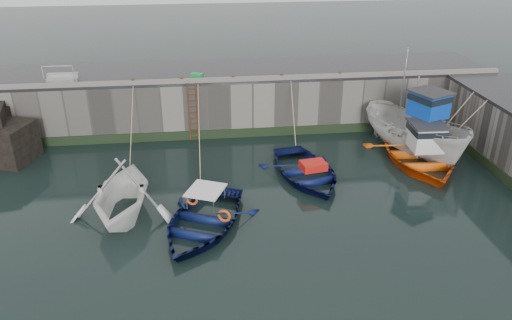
{
  "coord_description": "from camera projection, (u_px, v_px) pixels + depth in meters",
  "views": [
    {
      "loc": [
        -1.64,
        -15.35,
        10.79
      ],
      "look_at": [
        0.73,
        4.48,
        1.2
      ],
      "focal_mm": 35.0,
      "sensor_mm": 36.0,
      "label": 1
    }
  ],
  "objects": [
    {
      "name": "ground",
      "position": [
        251.0,
        242.0,
        18.59
      ],
      "size": [
        120.0,
        120.0,
        0.0
      ],
      "primitive_type": "plane",
      "color": "black",
      "rests_on": "ground"
    },
    {
      "name": "algae_back",
      "position": [
        231.0,
        133.0,
        27.39
      ],
      "size": [
        30.0,
        0.08,
        0.5
      ],
      "primitive_type": "cube",
      "color": "black",
      "rests_on": "ground"
    },
    {
      "name": "boat_near_white_rope",
      "position": [
        136.0,
        161.0,
        24.78
      ],
      "size": [
        0.04,
        5.62,
        3.1
      ],
      "primitive_type": null,
      "color": "tan",
      "rests_on": "ground"
    },
    {
      "name": "boat_near_blue",
      "position": [
        202.0,
        227.0,
        19.47
      ],
      "size": [
        5.63,
        6.41,
        1.1
      ],
      "primitive_type": "imported",
      "rotation": [
        0.0,
        0.0,
        -0.41
      ],
      "color": "#0A1440",
      "rests_on": "ground"
    },
    {
      "name": "railing",
      "position": [
        62.0,
        77.0,
        26.26
      ],
      "size": [
        1.6,
        1.05,
        1.0
      ],
      "color": "#A5A8AD",
      "rests_on": "road_back"
    },
    {
      "name": "bollard_a",
      "position": [
        133.0,
        81.0,
        25.8
      ],
      "size": [
        0.18,
        0.18,
        0.28
      ],
      "primitive_type": "cylinder",
      "color": "#3F1E0F",
      "rests_on": "road_back"
    },
    {
      "name": "boat_far_orange",
      "position": [
        418.0,
        154.0,
        24.59
      ],
      "size": [
        4.89,
        6.62,
        4.33
      ],
      "rotation": [
        0.0,
        0.0,
        -0.05
      ],
      "color": "#F65E0C",
      "rests_on": "ground"
    },
    {
      "name": "boat_near_blue_rope",
      "position": [
        200.0,
        164.0,
        24.53
      ],
      "size": [
        0.04,
        6.82,
        3.1
      ],
      "primitive_type": null,
      "color": "tan",
      "rests_on": "ground"
    },
    {
      "name": "bollard_d",
      "position": [
        282.0,
        76.0,
        26.63
      ],
      "size": [
        0.18,
        0.18,
        0.28
      ],
      "primitive_type": "cylinder",
      "color": "#3F1E0F",
      "rests_on": "road_back"
    },
    {
      "name": "boat_near_navy_rope",
      "position": [
        291.0,
        144.0,
        26.7
      ],
      "size": [
        0.04,
        3.69,
        3.1
      ],
      "primitive_type": null,
      "color": "tan",
      "rests_on": "ground"
    },
    {
      "name": "quay_back",
      "position": [
        227.0,
        97.0,
        29.12
      ],
      "size": [
        30.0,
        5.0,
        3.0
      ],
      "primitive_type": "cube",
      "color": "slate",
      "rests_on": "ground"
    },
    {
      "name": "boat_far_white",
      "position": [
        415.0,
        134.0,
        25.21
      ],
      "size": [
        4.85,
        7.04,
        5.55
      ],
      "rotation": [
        0.0,
        0.0,
        0.4
      ],
      "color": "silver",
      "rests_on": "ground"
    },
    {
      "name": "kerb_back",
      "position": [
        229.0,
        79.0,
        26.26
      ],
      "size": [
        30.0,
        0.3,
        0.2
      ],
      "primitive_type": "cube",
      "color": "slate",
      "rests_on": "road_back"
    },
    {
      "name": "boat_near_white",
      "position": [
        124.0,
        214.0,
        20.31
      ],
      "size": [
        4.74,
        5.38,
        2.66
      ],
      "primitive_type": "imported",
      "rotation": [
        0.0,
        0.0,
        -0.08
      ],
      "color": "white",
      "rests_on": "ground"
    },
    {
      "name": "boat_near_navy",
      "position": [
        306.0,
        177.0,
        23.29
      ],
      "size": [
        4.62,
        5.83,
        1.09
      ],
      "primitive_type": "imported",
      "rotation": [
        0.0,
        0.0,
        0.18
      ],
      "color": "#0B1345",
      "rests_on": "ground"
    },
    {
      "name": "fish_crate",
      "position": [
        197.0,
        76.0,
        26.65
      ],
      "size": [
        0.73,
        0.6,
        0.29
      ],
      "primitive_type": "cube",
      "rotation": [
        0.0,
        0.0,
        -0.43
      ],
      "color": "#188635",
      "rests_on": "road_back"
    },
    {
      "name": "bollard_b",
      "position": [
        182.0,
        80.0,
        26.06
      ],
      "size": [
        0.18,
        0.18,
        0.28
      ],
      "primitive_type": "cylinder",
      "color": "#3F1E0F",
      "rests_on": "road_back"
    },
    {
      "name": "ladder",
      "position": [
        193.0,
        112.0,
        26.56
      ],
      "size": [
        0.51,
        0.08,
        3.2
      ],
      "color": "#3F1E0F",
      "rests_on": "ground"
    },
    {
      "name": "bollard_c",
      "position": [
        233.0,
        78.0,
        26.35
      ],
      "size": [
        0.18,
        0.18,
        0.28
      ],
      "primitive_type": "cylinder",
      "color": "#3F1E0F",
      "rests_on": "road_back"
    },
    {
      "name": "bollard_e",
      "position": [
        340.0,
        74.0,
        26.97
      ],
      "size": [
        0.18,
        0.18,
        0.28
      ],
      "primitive_type": "cylinder",
      "color": "#3F1E0F",
      "rests_on": "road_back"
    },
    {
      "name": "road_back",
      "position": [
        227.0,
        71.0,
        28.44
      ],
      "size": [
        30.0,
        5.0,
        0.16
      ],
      "primitive_type": "cube",
      "color": "black",
      "rests_on": "quay_back"
    }
  ]
}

